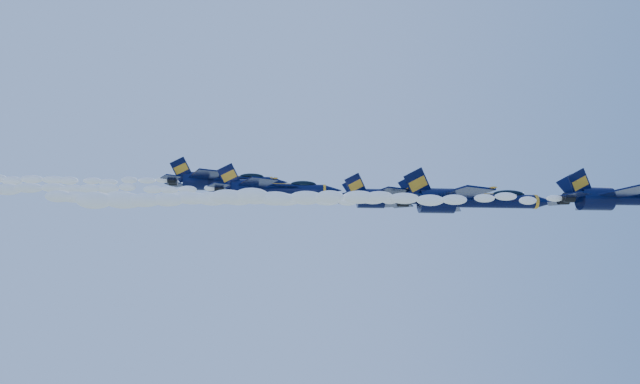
{
  "coord_description": "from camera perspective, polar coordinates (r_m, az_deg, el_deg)",
  "views": [
    {
      "loc": [
        -16.03,
        -74.54,
        137.43
      ],
      "look_at": [
        -10.08,
        2.13,
        153.93
      ],
      "focal_mm": 35.0,
      "sensor_mm": 36.0,
      "label": 1
    }
  ],
  "objects": [
    {
      "name": "jet_third",
      "position": [
        79.58,
        6.9,
        -0.55
      ],
      "size": [
        15.96,
        13.09,
        5.93
      ],
      "color": "black"
    },
    {
      "name": "smoke_trail_jet_lead",
      "position": [
        64.66,
        6.37,
        -0.55
      ],
      "size": [
        36.83,
        1.65,
        1.49
      ],
      "primitive_type": "ellipsoid",
      "color": "white"
    },
    {
      "name": "jet_lead",
      "position": [
        73.72,
        26.02,
        -0.52
      ],
      "size": [
        15.97,
        13.1,
        5.94
      ],
      "color": "black"
    },
    {
      "name": "smoke_trail_jet_third",
      "position": [
        78.58,
        -11.45,
        -0.52
      ],
      "size": [
        36.83,
        1.65,
        1.49
      ],
      "primitive_type": "ellipsoid",
      "color": "white"
    },
    {
      "name": "smoke_trail_jet_second",
      "position": [
        73.04,
        -7.01,
        -0.73
      ],
      "size": [
        36.83,
        2.01,
        1.81
      ],
      "primitive_type": "ellipsoid",
      "color": "white"
    },
    {
      "name": "smoke_trail_jet_fourth",
      "position": [
        88.94,
        -21.4,
        0.32
      ],
      "size": [
        36.83,
        1.79,
        1.61
      ],
      "primitive_type": "ellipsoid",
      "color": "white"
    },
    {
      "name": "jet_fourth",
      "position": [
        85.1,
        -4.54,
        0.3
      ],
      "size": [
        17.29,
        14.18,
        6.42
      ],
      "color": "black"
    },
    {
      "name": "smoke_trail_jet_fifth",
      "position": [
        98.22,
        -24.3,
        1.0
      ],
      "size": [
        36.83,
        1.81,
        1.63
      ],
      "primitive_type": "ellipsoid",
      "color": "white"
    },
    {
      "name": "jet_fifth",
      "position": [
        92.71,
        -9.07,
        1.03
      ],
      "size": [
        17.46,
        14.33,
        6.49
      ],
      "color": "black"
    },
    {
      "name": "jet_second",
      "position": [
        76.69,
        13.38,
        -0.73
      ],
      "size": [
        19.47,
        15.98,
        7.24
      ],
      "color": "black"
    }
  ]
}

